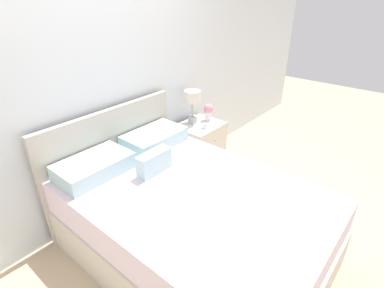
# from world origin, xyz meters

# --- Properties ---
(ground_plane) EXTENTS (12.00, 12.00, 0.00)m
(ground_plane) POSITION_xyz_m (0.00, 0.00, 0.00)
(ground_plane) COLOR #CCB28E
(wall_back) EXTENTS (8.00, 0.06, 2.60)m
(wall_back) POSITION_xyz_m (0.00, 0.07, 1.30)
(wall_back) COLOR white
(wall_back) RESTS_ON ground_plane
(bed) EXTENTS (1.45, 2.05, 1.07)m
(bed) POSITION_xyz_m (0.00, -0.96, 0.35)
(bed) COLOR beige
(bed) RESTS_ON ground_plane
(nightstand) EXTENTS (0.52, 0.45, 0.62)m
(nightstand) POSITION_xyz_m (1.08, -0.23, 0.31)
(nightstand) COLOR silver
(nightstand) RESTS_ON ground_plane
(table_lamp) EXTENTS (0.18, 0.18, 0.39)m
(table_lamp) POSITION_xyz_m (1.06, -0.13, 0.89)
(table_lamp) COLOR #A8B2BC
(table_lamp) RESTS_ON nightstand
(flower_vase) EXTENTS (0.12, 0.12, 0.20)m
(flower_vase) POSITION_xyz_m (1.24, -0.23, 0.74)
(flower_vase) COLOR white
(flower_vase) RESTS_ON nightstand
(teacup) EXTENTS (0.10, 0.10, 0.06)m
(teacup) POSITION_xyz_m (1.03, -0.34, 0.64)
(teacup) COLOR white
(teacup) RESTS_ON nightstand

